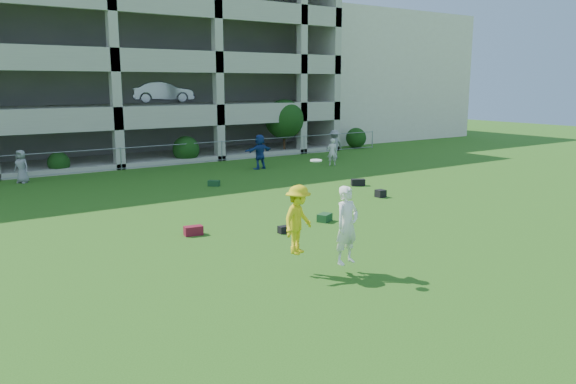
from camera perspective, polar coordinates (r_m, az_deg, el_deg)
ground at (r=14.63m, az=7.90°, el=-7.10°), size 100.00×100.00×0.00m
stucco_building at (r=50.13m, az=5.79°, el=11.50°), size 16.00×14.00×10.00m
bystander_c at (r=28.49m, az=-25.45°, el=2.36°), size 0.84×0.88×1.52m
bystander_d at (r=29.98m, az=-2.88°, el=4.11°), size 1.77×0.76×1.85m
bystander_e at (r=31.32m, az=4.51°, el=4.08°), size 0.66×0.61×1.51m
bystander_f at (r=34.05m, az=4.73°, el=4.83°), size 1.14×0.66×1.75m
bag_red_a at (r=17.22m, az=-9.59°, el=-3.88°), size 0.59×0.39×0.28m
bag_black_b at (r=17.23m, az=-0.32°, el=-3.82°), size 0.41×0.27×0.22m
bag_green_c at (r=18.68m, az=3.74°, el=-2.61°), size 0.60×0.53×0.26m
crate_d at (r=22.88m, az=9.38°, el=-0.15°), size 0.36×0.36×0.30m
bag_black_e at (r=25.29m, az=7.13°, el=0.97°), size 0.67×0.55×0.30m
bag_green_g at (r=25.24m, az=-7.54°, el=0.89°), size 0.57×0.56×0.25m
frisbee_contest at (r=13.33m, az=2.77°, el=-3.00°), size 1.96×1.40×2.54m
parking_garage at (r=39.07m, az=-21.19°, el=12.48°), size 30.00×14.00×12.00m
fence at (r=30.93m, az=-16.61°, el=3.29°), size 36.06×0.06×1.20m
shrub_row at (r=33.16m, az=-9.51°, el=5.65°), size 34.38×2.52×3.50m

